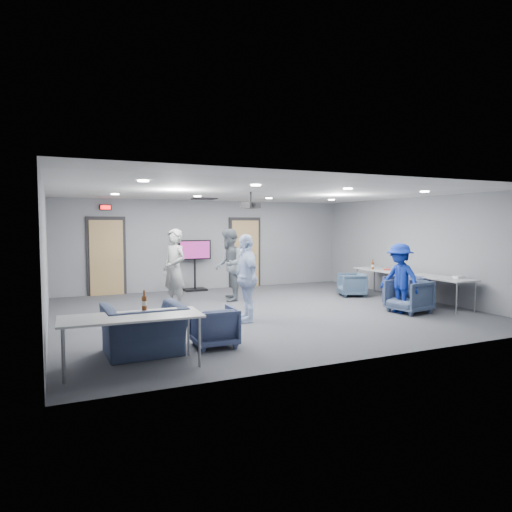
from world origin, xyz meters
name	(u,v)px	position (x,y,z in m)	size (l,w,h in m)	color
floor	(263,311)	(0.00, 0.00, 0.00)	(9.00, 9.00, 0.00)	#34363B
ceiling	(264,192)	(0.00, 0.00, 2.70)	(9.00, 9.00, 0.00)	silver
wall_back	(208,245)	(0.00, 4.00, 1.35)	(9.00, 0.02, 2.70)	slate
wall_front	(379,267)	(0.00, -4.00, 1.35)	(9.00, 0.02, 2.70)	slate
wall_left	(45,258)	(-4.50, 0.00, 1.35)	(0.02, 8.00, 2.70)	slate
wall_right	(416,248)	(4.50, 0.00, 1.35)	(0.02, 8.00, 2.70)	slate
door_left	(107,257)	(-3.00, 3.95, 1.07)	(1.06, 0.17, 2.24)	black
door_right	(245,253)	(1.20, 3.95, 1.07)	(1.06, 0.17, 2.24)	black
exit_sign	(105,207)	(-3.00, 3.93, 2.45)	(0.32, 0.08, 0.16)	black
hvac_diffuser	(204,199)	(-0.50, 2.80, 2.69)	(0.60, 0.60, 0.03)	black
downlights	(264,193)	(0.00, 0.00, 2.68)	(6.18, 3.78, 0.02)	white
person_a	(174,270)	(-1.82, 0.95, 0.94)	(0.69, 0.45, 1.88)	gray
person_b	(229,265)	(-0.22, 1.65, 0.93)	(0.91, 0.71, 1.87)	slate
person_c	(246,278)	(-0.79, -0.86, 0.89)	(1.05, 0.44, 1.79)	#C6D9FF
person_d	(400,278)	(2.70, -1.42, 0.78)	(1.00, 0.58, 1.56)	navy
chair_right_a	(352,285)	(3.14, 0.96, 0.32)	(0.68, 0.70, 0.64)	#3A4D64
chair_right_b	(406,291)	(3.33, -0.94, 0.38)	(0.80, 0.83, 0.75)	#353E5C
chair_right_c	(409,296)	(2.90, -1.50, 0.37)	(0.79, 0.81, 0.74)	#3A4965
chair_front_a	(214,327)	(-2.01, -2.40, 0.32)	(0.69, 0.71, 0.64)	#3B4667
chair_front_b	(144,330)	(-3.14, -2.40, 0.38)	(1.17, 1.02, 0.76)	#323D57
table_right_a	(385,271)	(4.00, 0.61, 0.69)	(0.78, 1.88, 0.73)	#A3A5A7
table_right_b	(439,279)	(4.00, -1.29, 0.68)	(0.73, 1.75, 0.73)	#A3A5A7
table_front_left	(131,319)	(-3.41, -3.00, 0.69)	(1.93, 0.86, 0.73)	#A3A5A7
bottle_front	(144,303)	(-3.17, -2.67, 0.84)	(0.08, 0.08, 0.29)	#582A0F
bottle_right	(373,266)	(3.76, 0.85, 0.83)	(0.07, 0.07, 0.28)	#582A0F
snack_box	(387,269)	(3.98, 0.53, 0.75)	(0.17, 0.11, 0.04)	#CF3A33
wrapper	(459,277)	(4.23, -1.67, 0.76)	(0.23, 0.16, 0.05)	silver
tv_stand	(195,262)	(-0.51, 3.75, 0.86)	(0.99, 0.47, 1.52)	black
projector	(251,205)	(-0.37, -0.14, 2.40)	(0.43, 0.40, 0.36)	black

